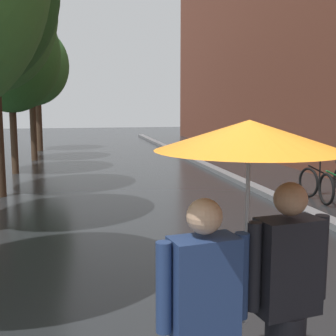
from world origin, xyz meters
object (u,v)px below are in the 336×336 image
(street_tree_3, at_px, (10,54))
(street_tree_4, at_px, (31,66))
(street_tree_5, at_px, (36,65))
(couple_under_umbrella, at_px, (248,233))
(parked_bicycle_5, at_px, (326,180))

(street_tree_3, height_order, street_tree_4, street_tree_3)
(street_tree_4, distance_m, street_tree_5, 3.76)
(street_tree_5, xyz_separation_m, couple_under_umbrella, (2.62, -19.10, -2.55))
(street_tree_4, height_order, parked_bicycle_5, street_tree_4)
(street_tree_4, distance_m, couple_under_umbrella, 15.72)
(street_tree_4, relative_size, couple_under_umbrella, 2.50)
(parked_bicycle_5, bearing_deg, street_tree_3, 146.37)
(street_tree_4, bearing_deg, parked_bicycle_5, -48.94)
(street_tree_3, relative_size, parked_bicycle_5, 4.64)
(street_tree_5, bearing_deg, parked_bicycle_5, -58.65)
(street_tree_5, height_order, couple_under_umbrella, street_tree_5)
(street_tree_3, relative_size, street_tree_4, 1.05)
(street_tree_3, distance_m, street_tree_4, 3.37)
(street_tree_4, relative_size, street_tree_5, 0.96)
(street_tree_3, bearing_deg, street_tree_4, 84.94)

